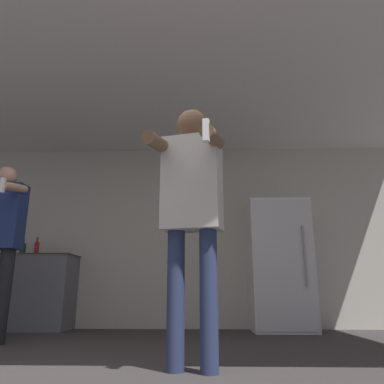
% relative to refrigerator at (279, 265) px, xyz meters
% --- Properties ---
extents(wall_back, '(7.00, 0.06, 2.55)m').
position_rel_refrigerator_xyz_m(wall_back, '(-1.63, 0.37, 0.46)').
color(wall_back, beige).
rests_on(wall_back, ground_plane).
extents(ceiling_slab, '(7.00, 3.88, 0.05)m').
position_rel_refrigerator_xyz_m(ceiling_slab, '(-1.63, -1.34, 1.76)').
color(ceiling_slab, silver).
rests_on(ceiling_slab, wall_back).
extents(refrigerator, '(0.76, 0.71, 1.63)m').
position_rel_refrigerator_xyz_m(refrigerator, '(0.00, 0.00, 0.00)').
color(refrigerator, white).
rests_on(refrigerator, ground_plane).
extents(counter, '(1.63, 0.55, 0.96)m').
position_rel_refrigerator_xyz_m(counter, '(-3.52, 0.08, -0.34)').
color(counter, slate).
rests_on(counter, ground_plane).
extents(bottle_clear_vodka, '(0.08, 0.08, 0.23)m').
position_rel_refrigerator_xyz_m(bottle_clear_vodka, '(-3.42, 0.05, 0.23)').
color(bottle_clear_vodka, '#194723').
rests_on(bottle_clear_vodka, counter).
extents(bottle_red_label, '(0.06, 0.06, 0.24)m').
position_rel_refrigerator_xyz_m(bottle_red_label, '(-3.22, 0.05, 0.24)').
color(bottle_red_label, maroon).
rests_on(bottle_red_label, counter).
extents(person_woman_foreground, '(0.54, 0.56, 1.72)m').
position_rel_refrigerator_xyz_m(person_woman_foreground, '(-1.04, -2.51, 0.25)').
color(person_woman_foreground, navy).
rests_on(person_woman_foreground, ground_plane).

